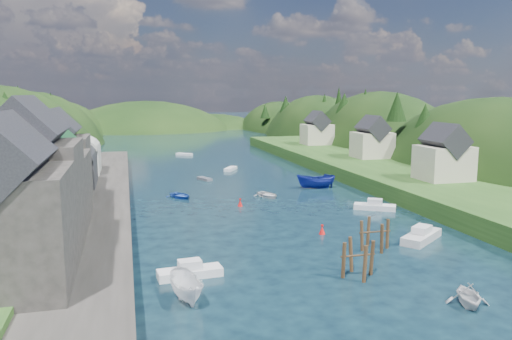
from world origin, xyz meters
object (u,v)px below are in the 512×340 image
object	(u,v)px
channel_buoy_near	(322,230)
channel_buoy_far	(240,203)
piling_cluster_near	(358,262)
piling_cluster_far	(375,237)

from	to	relation	value
channel_buoy_near	channel_buoy_far	xyz separation A→B (m)	(-5.58, 15.35, 0.00)
channel_buoy_near	piling_cluster_near	bearing A→B (deg)	-98.86
channel_buoy_near	channel_buoy_far	world-z (taller)	same
piling_cluster_near	channel_buoy_far	world-z (taller)	piling_cluster_near
piling_cluster_far	channel_buoy_near	xyz separation A→B (m)	(-2.92, 6.25, -0.72)
channel_buoy_near	channel_buoy_far	bearing A→B (deg)	109.98
piling_cluster_far	channel_buoy_far	xyz separation A→B (m)	(-8.50, 21.60, -0.72)
piling_cluster_near	channel_buoy_far	size ratio (longest dim) A/B	3.29
piling_cluster_near	piling_cluster_far	bearing A→B (deg)	52.07
channel_buoy_near	piling_cluster_far	bearing A→B (deg)	-64.98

